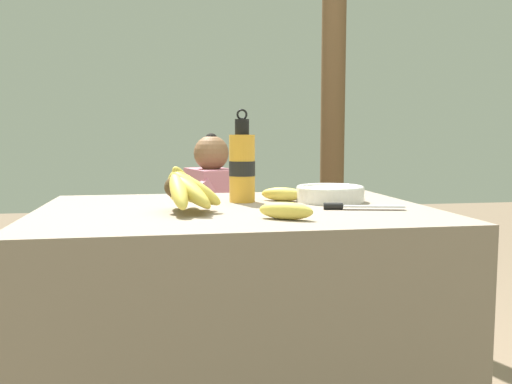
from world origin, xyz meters
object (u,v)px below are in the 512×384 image
object	(u,v)px
serving_bowl	(330,193)
loose_banana_side	(283,194)
water_bottle	(242,166)
banana_bunch_green	(97,245)
support_post_far	(333,94)
wooden_bench	(166,267)
knife	(352,206)
loose_banana_front	(286,211)
banana_bunch_ripe	(186,188)
seated_vendor	(203,218)

from	to	relation	value
serving_bowl	loose_banana_side	distance (m)	0.15
water_bottle	banana_bunch_green	world-z (taller)	water_bottle
water_bottle	support_post_far	xyz separation A→B (m)	(0.78, 1.50, 0.36)
wooden_bench	knife	bearing A→B (deg)	-68.87
water_bottle	support_post_far	distance (m)	1.73
loose_banana_front	wooden_bench	xyz separation A→B (m)	(-0.30, 1.52, -0.49)
loose_banana_front	loose_banana_side	xyz separation A→B (m)	(0.08, 0.39, 0.00)
knife	support_post_far	world-z (taller)	support_post_far
serving_bowl	loose_banana_side	size ratio (longest dim) A/B	1.47
water_bottle	loose_banana_front	size ratio (longest dim) A/B	2.05
banana_bunch_ripe	loose_banana_front	bearing A→B (deg)	-36.14
knife	banana_bunch_green	size ratio (longest dim) A/B	0.94
water_bottle	loose_banana_side	world-z (taller)	water_bottle
wooden_bench	seated_vendor	distance (m)	0.33
serving_bowl	water_bottle	bearing A→B (deg)	171.26
serving_bowl	support_post_far	distance (m)	1.68
loose_banana_front	loose_banana_side	size ratio (longest dim) A/B	0.98
water_bottle	support_post_far	world-z (taller)	support_post_far
loose_banana_front	water_bottle	bearing A→B (deg)	97.82
banana_bunch_ripe	seated_vendor	bearing A→B (deg)	83.69
knife	seated_vendor	distance (m)	1.38
banana_bunch_ripe	loose_banana_side	world-z (taller)	banana_bunch_ripe
banana_bunch_ripe	water_bottle	xyz separation A→B (m)	(0.19, 0.21, 0.05)
serving_bowl	loose_banana_side	xyz separation A→B (m)	(-0.15, 0.04, -0.01)
knife	serving_bowl	bearing A→B (deg)	103.97
serving_bowl	support_post_far	world-z (taller)	support_post_far
banana_bunch_ripe	loose_banana_side	xyz separation A→B (m)	(0.32, 0.22, -0.04)
banana_bunch_ripe	knife	distance (m)	0.48
banana_bunch_ripe	wooden_bench	distance (m)	1.44
serving_bowl	loose_banana_side	world-z (taller)	serving_bowl
wooden_bench	banana_bunch_green	bearing A→B (deg)	-179.89
loose_banana_side	seated_vendor	world-z (taller)	seated_vendor
loose_banana_side	loose_banana_front	bearing A→B (deg)	-101.64
serving_bowl	seated_vendor	size ratio (longest dim) A/B	0.21
banana_bunch_ripe	knife	size ratio (longest dim) A/B	1.20
loose_banana_side	seated_vendor	xyz separation A→B (m)	(-0.18, 1.08, -0.23)
banana_bunch_ripe	loose_banana_front	distance (m)	0.30
loose_banana_side	banana_bunch_green	distance (m)	1.39
water_bottle	knife	size ratio (longest dim) A/B	1.29
knife	loose_banana_front	bearing A→B (deg)	-134.12
support_post_far	wooden_bench	bearing A→B (deg)	-160.04
banana_bunch_green	loose_banana_side	bearing A→B (deg)	-57.13
knife	banana_bunch_green	bearing A→B (deg)	135.54
loose_banana_front	support_post_far	bearing A→B (deg)	68.87
loose_banana_side	serving_bowl	bearing A→B (deg)	-16.80
wooden_bench	support_post_far	size ratio (longest dim) A/B	0.54
serving_bowl	loose_banana_front	bearing A→B (deg)	-123.14
water_bottle	loose_banana_front	bearing A→B (deg)	-82.18
seated_vendor	banana_bunch_green	distance (m)	0.56
wooden_bench	banana_bunch_green	size ratio (longest dim) A/B	5.54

